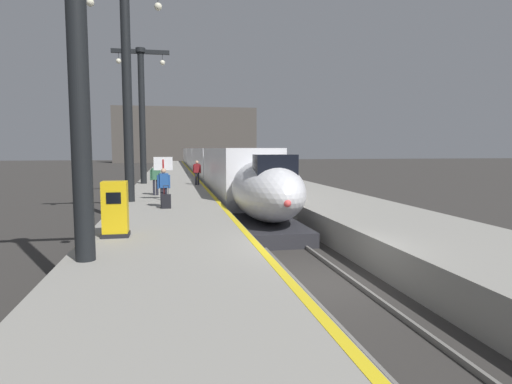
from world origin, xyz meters
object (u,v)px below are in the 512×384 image
Objects in this scene: station_column_mid at (127,74)px; station_column_far at (142,103)px; rolling_suitcase at (166,201)px; passenger_mid_platform at (197,171)px; passenger_far_waiting at (155,177)px; highspeed_train_main at (205,162)px; passenger_near_edge at (164,185)px; ticket_machine_yellow at (115,211)px; departure_info_board at (163,170)px; station_column_near at (76,12)px.

station_column_mid is 10.98m from station_column_far.
passenger_mid_platform is at bearing 80.44° from rolling_suitcase.
station_column_mid reaches higher than passenger_far_waiting.
passenger_near_edge is (-4.27, -32.38, 0.07)m from highspeed_train_main.
passenger_mid_platform is 1.72× the size of rolling_suitcase.
ticket_machine_yellow is at bearing -98.20° from highspeed_train_main.
passenger_far_waiting is at bearing -82.40° from station_column_far.
departure_info_board is (0.47, -2.54, 0.52)m from passenger_far_waiting.
passenger_far_waiting is at bearing 85.45° from station_column_near.
departure_info_board reaches higher than passenger_far_waiting.
departure_info_board is at bearing -98.26° from highspeed_train_main.
station_column_far is 4.51× the size of departure_info_board.
departure_info_board is (1.58, 11.40, -3.94)m from station_column_near.
departure_info_board is (-2.15, -8.97, 0.52)m from passenger_mid_platform.
passenger_near_edge is at bearing -56.62° from station_column_mid.
rolling_suitcase is at bearing -83.60° from passenger_far_waiting.
station_column_mid is 10.08m from ticket_machine_yellow.
highspeed_train_main is 30.10m from departure_info_board.
station_column_far reaches higher than passenger_near_edge.
station_column_near is 10.00m from passenger_near_edge.
rolling_suitcase is at bearing -87.17° from departure_info_board.
passenger_near_edge is at bearing -88.96° from departure_info_board.
passenger_near_edge and passenger_far_waiting have the same top height.
station_column_mid reaches higher than station_column_far.
departure_info_board reaches higher than rolling_suitcase.
ticket_machine_yellow is at bearing -87.67° from station_column_mid.
passenger_near_edge is 5.16m from passenger_far_waiting.
station_column_mid is 5.80m from passenger_near_edge.
highspeed_train_main is 44.64× the size of passenger_near_edge.
departure_info_board reaches higher than passenger_near_edge.
passenger_mid_platform reaches higher than ticket_machine_yellow.
ticket_machine_yellow is (-1.37, -5.80, 0.44)m from rolling_suitcase.
rolling_suitcase is (0.10, -0.34, -0.69)m from passenger_near_edge.
station_column_near reaches higher than ticket_machine_yellow.
station_column_far is 14.35m from passenger_near_edge.
station_column_near is 22.25m from station_column_far.
station_column_far is at bearing 96.89° from passenger_near_edge.
rolling_suitcase is at bearing 76.67° from ticket_machine_yellow.
rolling_suitcase is (1.72, -2.80, -5.68)m from station_column_mid.
station_column_near is at bearing -100.37° from passenger_mid_platform.
passenger_near_edge is at bearing 78.25° from ticket_machine_yellow.
passenger_mid_platform is at bearing 67.85° from passenger_far_waiting.
station_column_far is at bearing 97.13° from rolling_suitcase.
station_column_mid is at bearing -90.00° from station_column_far.
station_column_far is at bearing -107.31° from highspeed_train_main.
rolling_suitcase is (1.72, 8.47, -5.14)m from station_column_near.
station_column_mid reaches higher than station_column_near.
passenger_near_edge is 1.00× the size of passenger_far_waiting.
station_column_mid reaches higher than passenger_mid_platform.
passenger_mid_platform is (2.10, 11.56, 0.00)m from passenger_near_edge.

